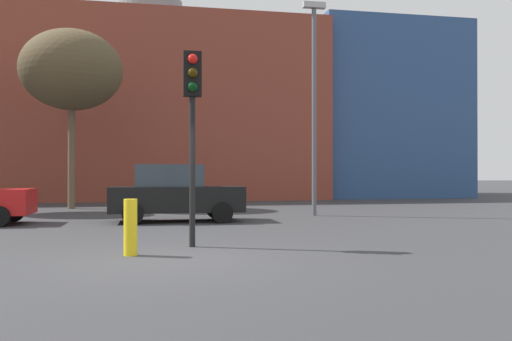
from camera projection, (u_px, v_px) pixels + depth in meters
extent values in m
plane|color=#38383A|center=(169.00, 260.00, 9.20)|extent=(200.00, 200.00, 0.00)
cube|color=brown|center=(150.00, 115.00, 34.21)|extent=(20.03, 12.14, 10.39)
cube|color=#2D4C7F|center=(368.00, 116.00, 37.06)|extent=(9.40, 10.93, 10.90)
cylinder|color=slate|center=(151.00, 18.00, 34.25)|extent=(4.00, 4.00, 2.00)
cylinder|color=black|center=(14.00, 212.00, 16.53)|extent=(0.59, 0.20, 0.59)
cube|color=black|center=(177.00, 199.00, 16.65)|extent=(4.05, 1.74, 0.77)
cube|color=#333D47|center=(169.00, 176.00, 16.61)|extent=(2.02, 1.54, 0.67)
cylinder|color=black|center=(215.00, 209.00, 17.77)|extent=(0.62, 0.21, 0.62)
cylinder|color=black|center=(222.00, 213.00, 16.03)|extent=(0.62, 0.21, 0.62)
cylinder|color=black|center=(134.00, 210.00, 17.27)|extent=(0.62, 0.21, 0.62)
cylinder|color=black|center=(133.00, 214.00, 15.53)|extent=(0.62, 0.21, 0.62)
cylinder|color=black|center=(192.00, 172.00, 10.86)|extent=(0.12, 0.12, 3.03)
cube|color=black|center=(192.00, 74.00, 10.88)|extent=(0.36, 0.25, 0.90)
sphere|color=red|center=(193.00, 59.00, 10.74)|extent=(0.20, 0.20, 0.20)
sphere|color=#3C2905|center=(193.00, 73.00, 10.74)|extent=(0.20, 0.20, 0.20)
sphere|color=black|center=(193.00, 87.00, 10.74)|extent=(0.20, 0.20, 0.20)
cylinder|color=brown|center=(71.00, 153.00, 22.76)|extent=(0.29, 0.29, 4.70)
ellipsoid|color=brown|center=(72.00, 70.00, 22.78)|extent=(4.24, 4.24, 3.39)
cylinder|color=yellow|center=(130.00, 227.00, 9.70)|extent=(0.24, 0.24, 1.02)
cylinder|color=#59595E|center=(314.00, 112.00, 18.96)|extent=(0.16, 0.16, 7.26)
cube|color=#B2B2B2|center=(314.00, 5.00, 18.99)|extent=(0.80, 0.24, 0.20)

